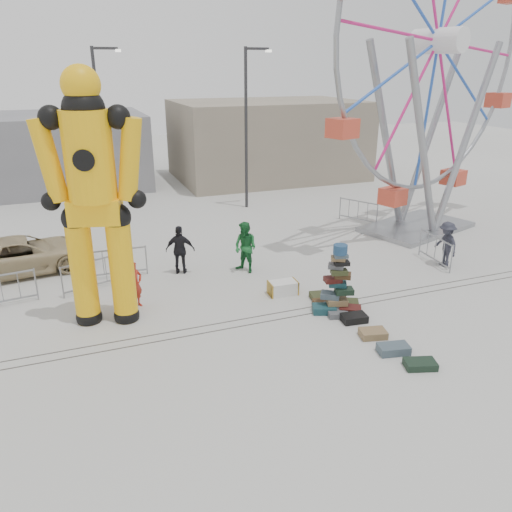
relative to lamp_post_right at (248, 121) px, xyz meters
name	(u,v)px	position (x,y,z in m)	size (l,w,h in m)	color
ground	(300,326)	(-3.09, -13.00, -4.48)	(90.00, 90.00, 0.00)	#9E9E99
track_line_near	(291,317)	(-3.09, -12.40, -4.48)	(40.00, 0.04, 0.01)	#47443F
track_line_far	(286,311)	(-3.09, -12.00, -4.48)	(40.00, 0.04, 0.01)	#47443F
building_right	(267,140)	(3.91, 7.00, -1.98)	(12.00, 8.00, 5.00)	gray
building_left	(62,150)	(-9.09, 9.00, -2.28)	(10.00, 8.00, 4.40)	gray
lamp_post_right	(248,121)	(0.00, 0.00, 0.00)	(1.41, 0.25, 8.00)	#2D2D30
lamp_post_left	(102,122)	(-7.00, 2.00, 0.00)	(1.41, 0.25, 8.00)	#2D2D30
suitcase_tower	(337,292)	(-1.60, -12.46, -3.88)	(1.70, 1.40, 2.17)	#184149
crash_test_dummy	(93,192)	(-8.29, -10.64, -0.59)	(2.94, 1.29, 7.39)	black
ferris_wheel	(435,68)	(5.99, -6.47, 2.55)	(11.79, 4.41, 14.27)	gray
steamer_trunk	(283,288)	(-2.68, -10.79, -4.26)	(0.94, 0.55, 0.44)	silver
row_case_0	(321,296)	(-1.67, -11.58, -4.39)	(0.66, 0.56, 0.19)	#333A1D
row_case_1	(336,307)	(-1.61, -12.48, -4.38)	(0.71, 0.48, 0.21)	#55575C
row_case_2	(354,318)	(-1.47, -13.30, -4.37)	(0.74, 0.48, 0.23)	black
row_case_3	(373,333)	(-1.45, -14.27, -4.38)	(0.73, 0.50, 0.21)	olive
row_case_4	(393,349)	(-1.41, -15.18, -4.37)	(0.82, 0.47, 0.23)	#445661
row_case_5	(420,364)	(-1.19, -16.00, -4.39)	(0.78, 0.47, 0.19)	black
barricade_dummy_a	(2,290)	(-11.27, -8.53, -3.93)	(2.00, 0.10, 1.10)	gray
barricade_dummy_b	(92,275)	(-8.55, -8.25, -3.93)	(2.00, 0.10, 1.10)	gray
barricade_dummy_c	(118,263)	(-7.61, -7.42, -3.93)	(2.00, 0.10, 1.10)	gray
barricade_wheel_front	(435,250)	(3.84, -10.33, -3.93)	(2.00, 0.10, 1.10)	gray
barricade_wheel_back	(358,211)	(3.98, -4.59, -3.93)	(2.00, 0.10, 1.10)	gray
pedestrian_red	(135,285)	(-7.36, -10.04, -3.72)	(0.56, 0.37, 1.53)	#A92718
pedestrian_green	(245,247)	(-3.18, -8.52, -3.54)	(0.92, 0.71, 1.88)	#175E29
pedestrian_black	(180,250)	(-5.43, -7.81, -3.59)	(1.05, 0.44, 1.79)	black
pedestrian_grey	(446,244)	(4.07, -10.60, -3.63)	(1.11, 0.64, 1.71)	#242530
parked_suv	(23,255)	(-10.79, -5.69, -3.82)	(2.21, 4.79, 1.33)	tan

